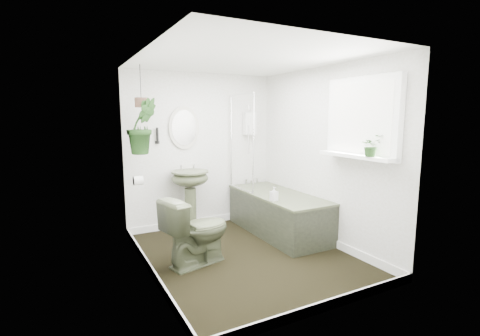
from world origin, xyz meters
name	(u,v)px	position (x,y,z in m)	size (l,w,h in m)	color
floor	(246,256)	(0.00, 0.00, -0.01)	(2.30, 2.80, 0.02)	black
ceiling	(246,58)	(0.00, 0.00, 2.31)	(2.30, 2.80, 0.02)	white
wall_back	(201,151)	(0.00, 1.41, 1.15)	(2.30, 0.02, 2.30)	white
wall_front	(330,181)	(0.00, -1.41, 1.15)	(2.30, 0.02, 2.30)	white
wall_left	(145,168)	(-1.16, 0.00, 1.15)	(0.02, 2.80, 2.30)	white
wall_right	(323,156)	(1.16, 0.00, 1.15)	(0.02, 2.80, 2.30)	white
skirting	(246,251)	(0.00, 0.00, 0.05)	(2.30, 2.80, 0.10)	white
bathtub	(278,213)	(0.80, 0.50, 0.29)	(0.72, 1.72, 0.58)	#495137
bath_screen	(242,143)	(0.47, 0.99, 1.28)	(0.04, 0.72, 1.40)	silver
shower_box	(250,124)	(0.80, 1.34, 1.55)	(0.20, 0.10, 0.35)	white
oval_mirror	(184,128)	(-0.28, 1.37, 1.50)	(0.46, 0.03, 0.62)	beige
wall_sconce	(157,135)	(-0.68, 1.36, 1.40)	(0.04, 0.04, 0.22)	black
toilet_roll_holder	(138,181)	(-1.10, 0.70, 0.90)	(0.11, 0.11, 0.11)	white
window_recess	(362,118)	(1.09, -0.70, 1.65)	(0.08, 1.00, 0.90)	white
window_sill	(356,156)	(1.02, -0.70, 1.23)	(0.18, 1.00, 0.04)	white
window_blinds	(359,118)	(1.04, -0.70, 1.65)	(0.01, 0.86, 0.76)	white
toilet	(197,230)	(-0.60, 0.05, 0.39)	(0.44, 0.77, 0.79)	#495137
pedestal_sink	(191,201)	(-0.28, 1.17, 0.45)	(0.53, 0.45, 0.90)	#495137
sill_plant	(371,146)	(0.97, -0.95, 1.37)	(0.21, 0.18, 0.23)	black
hanging_plant	(142,126)	(-0.97, 0.95, 1.54)	(0.39, 0.31, 0.71)	black
soap_bottle	(274,194)	(0.51, 0.17, 0.67)	(0.08, 0.08, 0.18)	black
hanging_pot	(141,102)	(-0.97, 0.95, 1.84)	(0.16, 0.16, 0.12)	brown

